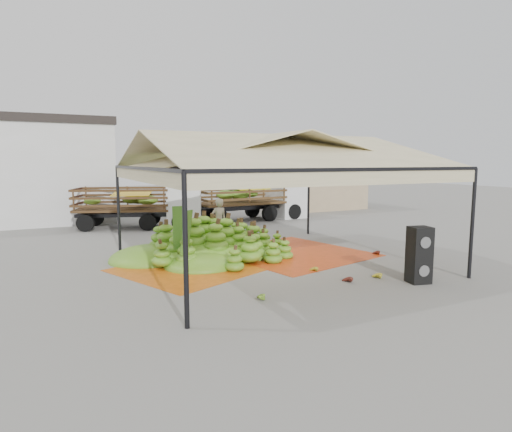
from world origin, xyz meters
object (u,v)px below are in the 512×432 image
banana_heap (204,238)px  truck_left (145,202)px  speaker_stack (419,255)px  truck_right (257,196)px  vendor (219,221)px

banana_heap → truck_left: truck_left is taller
banana_heap → speaker_stack: (4.04, -5.40, 0.09)m
speaker_stack → truck_left: size_ratio=0.24×
banana_heap → truck_right: (5.71, 7.55, 0.66)m
banana_heap → truck_left: 7.30m
vendor → truck_right: (4.47, 5.73, 0.43)m
speaker_stack → truck_right: bearing=95.7°
speaker_stack → truck_right: truck_right is taller
banana_heap → speaker_stack: speaker_stack is taller
vendor → truck_right: 7.28m
banana_heap → truck_right: 9.49m
banana_heap → truck_right: size_ratio=0.96×
speaker_stack → truck_left: 13.44m
speaker_stack → vendor: (-2.79, 7.23, 0.14)m
vendor → truck_right: size_ratio=0.28×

